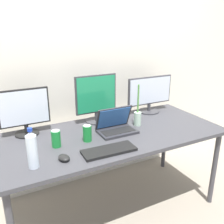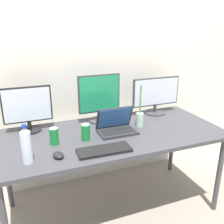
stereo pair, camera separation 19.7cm
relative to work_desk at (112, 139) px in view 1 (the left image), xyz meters
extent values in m
plane|color=gray|center=(0.00, 0.00, -0.68)|extent=(16.00, 16.00, 0.00)
cube|color=silver|center=(0.00, 0.59, 0.62)|extent=(7.00, 0.08, 2.60)
cylinder|color=#424247|center=(0.85, -0.35, -0.33)|extent=(0.04, 0.04, 0.71)
cylinder|color=#424247|center=(-0.85, 0.35, -0.33)|extent=(0.04, 0.04, 0.71)
cylinder|color=#424247|center=(0.85, 0.35, -0.33)|extent=(0.04, 0.04, 0.71)
cube|color=#3D3D42|center=(0.00, 0.00, 0.04)|extent=(1.82, 0.82, 0.03)
cylinder|color=black|center=(-0.62, 0.29, 0.06)|extent=(0.19, 0.19, 0.01)
cylinder|color=black|center=(-0.62, 0.29, 0.10)|extent=(0.03, 0.03, 0.07)
cube|color=black|center=(-0.62, 0.29, 0.28)|extent=(0.39, 0.02, 0.29)
cube|color=silver|center=(-0.62, 0.28, 0.28)|extent=(0.36, 0.01, 0.27)
cylinder|color=#38383D|center=(-0.01, 0.29, 0.06)|extent=(0.20, 0.20, 0.01)
cylinder|color=#38383D|center=(-0.01, 0.29, 0.11)|extent=(0.03, 0.03, 0.08)
cube|color=#38383D|center=(-0.01, 0.29, 0.31)|extent=(0.38, 0.02, 0.34)
cube|color=#1E8C59|center=(-0.01, 0.28, 0.31)|extent=(0.36, 0.01, 0.31)
cylinder|color=#38383D|center=(0.57, 0.30, 0.06)|extent=(0.21, 0.21, 0.01)
cylinder|color=#38383D|center=(0.57, 0.30, 0.10)|extent=(0.03, 0.03, 0.07)
cube|color=#38383D|center=(0.57, 0.30, 0.28)|extent=(0.49, 0.02, 0.27)
cube|color=silver|center=(0.57, 0.28, 0.28)|extent=(0.47, 0.01, 0.25)
cube|color=#2D2D33|center=(0.04, -0.02, 0.07)|extent=(0.30, 0.20, 0.02)
cube|color=black|center=(0.04, -0.03, 0.08)|extent=(0.27, 0.11, 0.00)
cube|color=#2D2D33|center=(0.04, 0.05, 0.17)|extent=(0.30, 0.08, 0.19)
cube|color=#3366B2|center=(0.04, 0.04, 0.17)|extent=(0.27, 0.07, 0.17)
cube|color=black|center=(-0.16, -0.27, 0.07)|extent=(0.38, 0.16, 0.02)
ellipsoid|color=black|center=(-0.48, -0.24, 0.07)|extent=(0.09, 0.11, 0.03)
cylinder|color=silver|center=(-0.67, -0.24, 0.16)|extent=(0.07, 0.07, 0.21)
cone|color=silver|center=(-0.67, -0.24, 0.28)|extent=(0.06, 0.06, 0.03)
cylinder|color=#1938B2|center=(-0.67, -0.24, 0.31)|extent=(0.03, 0.03, 0.02)
cylinder|color=#197F33|center=(-0.47, -0.03, 0.12)|extent=(0.07, 0.07, 0.12)
cylinder|color=silver|center=(-0.47, -0.03, 0.18)|extent=(0.06, 0.06, 0.00)
cylinder|color=#197F33|center=(-0.23, -0.05, 0.12)|extent=(0.07, 0.07, 0.12)
cylinder|color=silver|center=(-0.23, -0.05, 0.18)|extent=(0.06, 0.06, 0.00)
cylinder|color=#B2D1B7|center=(0.27, 0.05, 0.11)|extent=(0.06, 0.06, 0.12)
cylinder|color=#519342|center=(0.27, 0.05, 0.30)|extent=(0.01, 0.01, 0.24)
camera|label=1|loc=(-0.85, -1.65, 0.89)|focal=40.00mm
camera|label=2|loc=(-0.67, -1.73, 0.89)|focal=40.00mm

